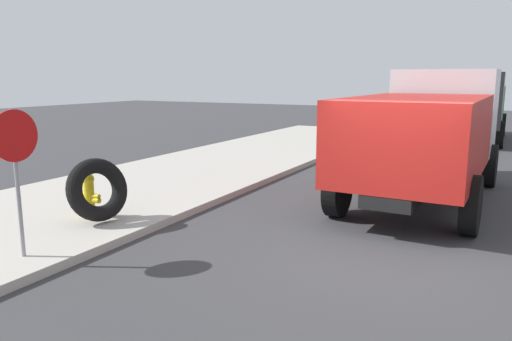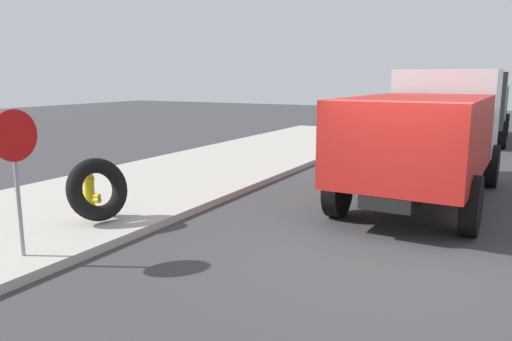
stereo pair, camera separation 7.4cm
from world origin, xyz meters
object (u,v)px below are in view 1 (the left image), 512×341
at_px(stop_sign, 16,156).
at_px(dump_truck_green, 472,105).
at_px(loose_tire, 98,190).
at_px(dump_truck_red, 428,130).
at_px(fire_hydrant, 89,193).

xyz_separation_m(stop_sign, dump_truck_green, (19.31, -4.64, -0.07)).
relative_size(loose_tire, stop_sign, 0.54).
relative_size(loose_tire, dump_truck_red, 0.17).
height_order(fire_hydrant, dump_truck_green, dump_truck_green).
bearing_deg(dump_truck_green, dump_truck_red, 179.81).
bearing_deg(dump_truck_green, stop_sign, 166.49).
xyz_separation_m(loose_tire, dump_truck_red, (5.37, -4.96, 0.85)).
height_order(loose_tire, stop_sign, stop_sign).
distance_m(fire_hydrant, dump_truck_red, 7.53).
bearing_deg(stop_sign, dump_truck_green, -13.51).
distance_m(stop_sign, dump_truck_red, 8.57).
distance_m(fire_hydrant, dump_truck_green, 18.11).
bearing_deg(dump_truck_green, fire_hydrant, 162.60).
height_order(loose_tire, dump_truck_green, dump_truck_green).
distance_m(loose_tire, dump_truck_green, 18.16).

